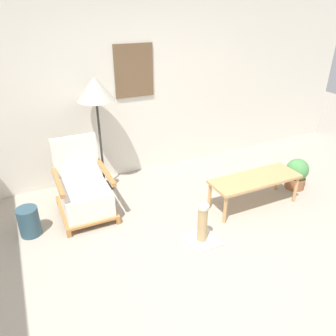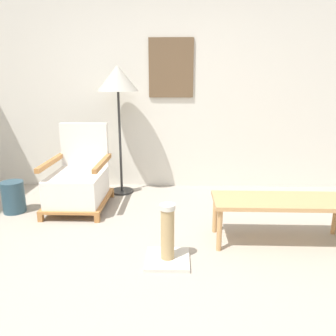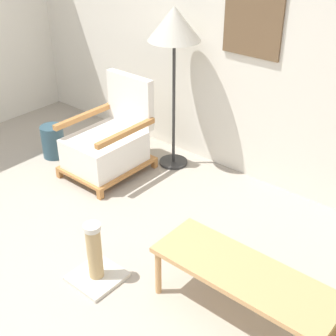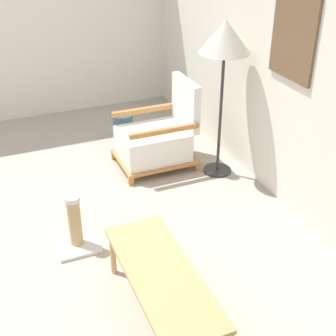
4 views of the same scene
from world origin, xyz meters
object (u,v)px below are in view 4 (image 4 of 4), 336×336
vase (123,128)px  scratching_post (76,230)px  armchair (158,139)px  coffee_table (162,278)px  floor_lamp (225,42)px

vase → scratching_post: (1.72, -0.96, -0.01)m
armchair → coffee_table: 2.17m
vase → scratching_post: scratching_post is taller
coffee_table → floor_lamp: bearing=141.7°
armchair → floor_lamp: bearing=53.6°
floor_lamp → coffee_table: floor_lamp is taller
armchair → coffee_table: bearing=-20.7°
floor_lamp → vase: size_ratio=4.57×
vase → coffee_table: bearing=-12.4°
armchair → scratching_post: 1.54m
floor_lamp → scratching_post: (0.65, -1.66, -1.21)m
vase → armchair: bearing=14.1°
coffee_table → vase: bearing=167.6°
armchair → scratching_post: armchair is taller
coffee_table → vase: size_ratio=3.47×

